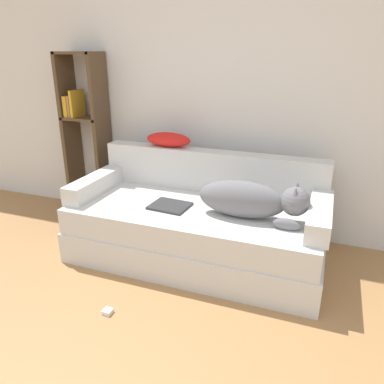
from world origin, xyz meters
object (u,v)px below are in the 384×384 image
throw_pillow (168,140)px  bookshelf (85,128)px  laptop (170,206)px  power_adapter (108,312)px  couch (196,233)px  dog (252,200)px

throw_pillow → bookshelf: bearing=173.4°
laptop → power_adapter: size_ratio=5.29×
laptop → power_adapter: (-0.10, -0.75, -0.43)m
laptop → couch: bearing=27.8°
couch → bookshelf: bearing=159.4°
throw_pillow → laptop: bearing=-65.8°
throw_pillow → power_adapter: 1.47m
couch → throw_pillow: size_ratio=4.85×
couch → throw_pillow: 0.83m
power_adapter → couch: bearing=70.9°
couch → power_adapter: (-0.29, -0.83, -0.20)m
laptop → throw_pillow: (-0.21, 0.46, 0.39)m
throw_pillow → bookshelf: size_ratio=0.26×
couch → dog: bearing=-7.4°
couch → throw_pillow: throw_pillow is taller
couch → bookshelf: 1.52m
couch → power_adapter: bearing=-109.1°
couch → dog: (0.42, -0.06, 0.36)m
laptop → bookshelf: size_ratio=0.19×
throw_pillow → bookshelf: 0.91m
throw_pillow → power_adapter: throw_pillow is taller
dog → power_adapter: bearing=-132.6°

